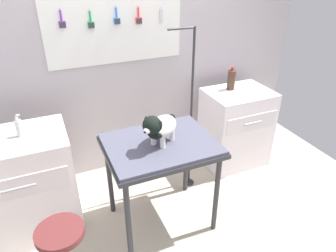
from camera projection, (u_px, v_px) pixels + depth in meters
ground at (177, 241)px, 2.66m from camera, size 4.40×4.00×0.04m
rear_wall_panel at (124, 64)px, 3.12m from camera, size 4.00×0.11×2.30m
grooming_table at (161, 152)px, 2.50m from camera, size 0.88×0.68×0.83m
grooming_arm at (190, 120)px, 2.94m from camera, size 0.29×0.11×1.62m
dog at (160, 127)px, 2.35m from camera, size 0.37×0.31×0.29m
counter_left at (24, 186)px, 2.56m from camera, size 0.80×0.58×0.91m
cabinet_right at (235, 128)px, 3.47m from camera, size 0.68×0.54×0.87m
stool at (62, 243)px, 2.03m from camera, size 0.32×0.32×0.59m
spray_bottle_tall at (19, 128)px, 2.34m from camera, size 0.05×0.05×0.18m
soda_bottle at (231, 79)px, 3.26m from camera, size 0.08×0.08×0.24m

